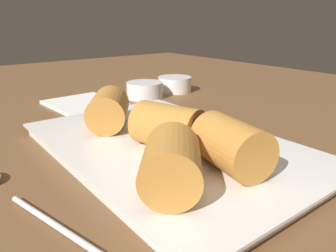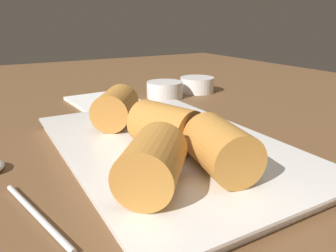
{
  "view_description": "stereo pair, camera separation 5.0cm",
  "coord_description": "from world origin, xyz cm",
  "px_view_note": "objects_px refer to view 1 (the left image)",
  "views": [
    {
      "loc": [
        31.89,
        -24.55,
        17.37
      ],
      "look_at": [
        3.53,
        -2.63,
        5.47
      ],
      "focal_mm": 35.0,
      "sensor_mm": 36.0,
      "label": 1
    },
    {
      "loc": [
        34.67,
        -20.39,
        17.37
      ],
      "look_at": [
        3.53,
        -2.63,
        5.47
      ],
      "focal_mm": 35.0,
      "sensor_mm": 36.0,
      "label": 2
    }
  ],
  "objects_px": {
    "serving_plate": "(168,148)",
    "dipping_bowl_far": "(175,84)",
    "napkin": "(85,104)",
    "dipping_bowl_near": "(145,89)",
    "spoon": "(0,187)"
  },
  "relations": [
    {
      "from": "dipping_bowl_far",
      "to": "dipping_bowl_near",
      "type": "bearing_deg",
      "value": -82.95
    },
    {
      "from": "serving_plate",
      "to": "spoon",
      "type": "bearing_deg",
      "value": -97.79
    },
    {
      "from": "dipping_bowl_far",
      "to": "napkin",
      "type": "height_order",
      "value": "dipping_bowl_far"
    },
    {
      "from": "dipping_bowl_near",
      "to": "dipping_bowl_far",
      "type": "relative_size",
      "value": 1.0
    },
    {
      "from": "dipping_bowl_near",
      "to": "dipping_bowl_far",
      "type": "bearing_deg",
      "value": 97.05
    },
    {
      "from": "dipping_bowl_far",
      "to": "napkin",
      "type": "xyz_separation_m",
      "value": [
        -0.01,
        -0.21,
        -0.01
      ]
    },
    {
      "from": "serving_plate",
      "to": "dipping_bowl_far",
      "type": "distance_m",
      "value": 0.35
    },
    {
      "from": "serving_plate",
      "to": "dipping_bowl_far",
      "type": "height_order",
      "value": "dipping_bowl_far"
    },
    {
      "from": "dipping_bowl_far",
      "to": "napkin",
      "type": "relative_size",
      "value": 0.51
    },
    {
      "from": "serving_plate",
      "to": "spoon",
      "type": "relative_size",
      "value": 1.83
    },
    {
      "from": "spoon",
      "to": "dipping_bowl_far",
      "type": "bearing_deg",
      "value": 120.91
    },
    {
      "from": "serving_plate",
      "to": "napkin",
      "type": "height_order",
      "value": "serving_plate"
    },
    {
      "from": "serving_plate",
      "to": "dipping_bowl_near",
      "type": "height_order",
      "value": "dipping_bowl_near"
    },
    {
      "from": "serving_plate",
      "to": "napkin",
      "type": "distance_m",
      "value": 0.27
    },
    {
      "from": "dipping_bowl_near",
      "to": "spoon",
      "type": "distance_m",
      "value": 0.39
    }
  ]
}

